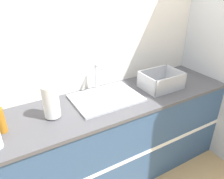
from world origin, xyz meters
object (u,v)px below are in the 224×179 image
object	(u,v)px
sink	(106,97)
bottle_amber	(0,120)
paper_towel_roll	(51,102)
dish_rack	(161,82)

from	to	relation	value
sink	bottle_amber	distance (m)	0.87
paper_towel_roll	dish_rack	bearing A→B (deg)	-1.19
paper_towel_roll	bottle_amber	distance (m)	0.36
sink	dish_rack	bearing A→B (deg)	-7.04
paper_towel_roll	dish_rack	size ratio (longest dim) A/B	0.71
bottle_amber	paper_towel_roll	bearing A→B (deg)	0.86
paper_towel_roll	sink	bearing A→B (deg)	5.69
sink	paper_towel_roll	xyz separation A→B (m)	(-0.50, -0.05, 0.12)
sink	dish_rack	size ratio (longest dim) A/B	1.56
sink	paper_towel_roll	distance (m)	0.52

